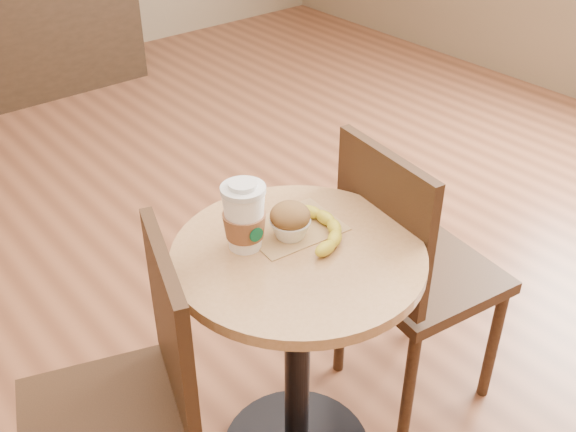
% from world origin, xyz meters
% --- Properties ---
extents(cafe_table, '(0.62, 0.62, 0.75)m').
position_xyz_m(cafe_table, '(-0.06, -0.09, 0.50)').
color(cafe_table, black).
rests_on(cafe_table, ground).
extents(chair_left, '(0.50, 0.50, 0.89)m').
position_xyz_m(chair_left, '(-0.52, -0.03, 0.49)').
color(chair_left, '#382313').
rests_on(chair_left, ground).
extents(chair_right, '(0.45, 0.45, 0.91)m').
position_xyz_m(chair_right, '(0.35, -0.10, 0.50)').
color(chair_right, '#382313').
rests_on(chair_right, ground).
extents(kraft_bag, '(0.25, 0.20, 0.00)m').
position_xyz_m(kraft_bag, '(-0.01, -0.01, 0.75)').
color(kraft_bag, '#A57F50').
rests_on(kraft_bag, cafe_table).
extents(coffee_cup, '(0.11, 0.11, 0.18)m').
position_xyz_m(coffee_cup, '(-0.15, 0.00, 0.83)').
color(coffee_cup, white).
rests_on(coffee_cup, cafe_table).
extents(muffin, '(0.10, 0.10, 0.09)m').
position_xyz_m(muffin, '(-0.04, -0.04, 0.80)').
color(muffin, white).
rests_on(muffin, kraft_bag).
extents(banana, '(0.22, 0.28, 0.03)m').
position_xyz_m(banana, '(0.02, -0.06, 0.77)').
color(banana, gold).
rests_on(banana, kraft_bag).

